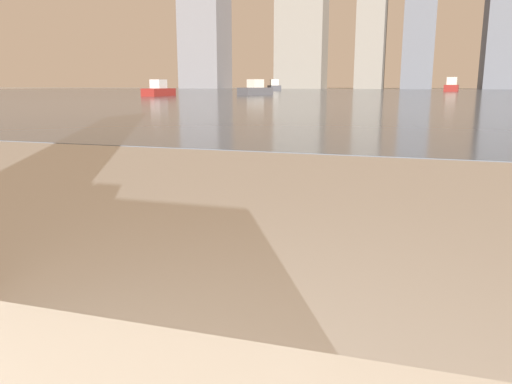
# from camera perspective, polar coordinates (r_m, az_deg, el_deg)

# --- Properties ---
(harbor_water) EXTENTS (180.00, 110.00, 0.01)m
(harbor_water) POSITION_cam_1_polar(r_m,az_deg,el_deg) (61.84, 17.23, 10.77)
(harbor_water) COLOR slate
(harbor_water) RESTS_ON ground_plane
(harbor_boat_1) EXTENTS (1.35, 3.64, 1.35)m
(harbor_boat_1) POSITION_cam_1_polar(r_m,az_deg,el_deg) (43.16, -11.05, 11.34)
(harbor_boat_1) COLOR maroon
(harbor_boat_1) RESTS_ON harbor_water
(harbor_boat_2) EXTENTS (2.29, 5.35, 1.95)m
(harbor_boat_2) POSITION_cam_1_polar(r_m,az_deg,el_deg) (76.41, 21.44, 11.17)
(harbor_boat_2) COLOR maroon
(harbor_boat_2) RESTS_ON harbor_water
(harbor_boat_3) EXTENTS (3.34, 4.93, 1.75)m
(harbor_boat_3) POSITION_cam_1_polar(r_m,az_deg,el_deg) (81.96, 2.09, 11.94)
(harbor_boat_3) COLOR #2D2D33
(harbor_boat_3) RESTS_ON harbor_water
(harbor_boat_4) EXTENTS (2.61, 4.01, 1.42)m
(harbor_boat_4) POSITION_cam_1_polar(r_m,az_deg,el_deg) (47.85, -0.07, 11.65)
(harbor_boat_4) COLOR #4C4C51
(harbor_boat_4) RESTS_ON harbor_water
(skyline_tower_0) EXTENTS (10.24, 10.27, 28.24)m
(skyline_tower_0) POSITION_cam_1_polar(r_m,az_deg,el_deg) (128.85, -5.87, 17.99)
(skyline_tower_0) COLOR slate
(skyline_tower_0) RESTS_ON ground_plane
(skyline_tower_2) EXTENTS (6.03, 8.54, 24.91)m
(skyline_tower_2) POSITION_cam_1_polar(r_m,az_deg,el_deg) (118.84, 13.07, 17.43)
(skyline_tower_2) COLOR gray
(skyline_tower_2) RESTS_ON ground_plane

